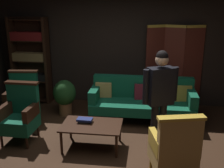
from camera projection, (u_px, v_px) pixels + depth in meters
name	position (u px, v px, depth m)	size (l,w,h in m)	color
ground_plane	(106.00, 153.00, 4.44)	(10.00, 10.00, 0.00)	#331E11
back_wall	(121.00, 45.00, 6.35)	(7.20, 0.10, 2.80)	black
folding_screen	(173.00, 66.00, 6.16)	(1.29, 0.27, 1.90)	#5B2319
bookshelf	(31.00, 59.00, 6.47)	(0.90, 0.32, 2.05)	black
velvet_couch	(142.00, 99.00, 5.61)	(2.12, 0.78, 0.88)	black
coffee_table	(92.00, 127.00, 4.53)	(1.00, 0.64, 0.42)	black
armchair_gilt_accent	(174.00, 149.00, 3.63)	(0.70, 0.70, 1.04)	gold
armchair_wing_left	(23.00, 98.00, 5.52)	(0.64, 0.63, 1.04)	black
armchair_wing_right	(20.00, 114.00, 4.75)	(0.60, 0.59, 1.04)	black
standing_figure	(160.00, 94.00, 4.17)	(0.54, 0.37, 1.70)	black
potted_plant	(65.00, 95.00, 5.85)	(0.49, 0.49, 0.78)	brown
book_black_cloth	(85.00, 121.00, 4.59)	(0.19, 0.16, 0.03)	black
book_navy_cloth	(85.00, 119.00, 4.58)	(0.26, 0.15, 0.04)	navy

